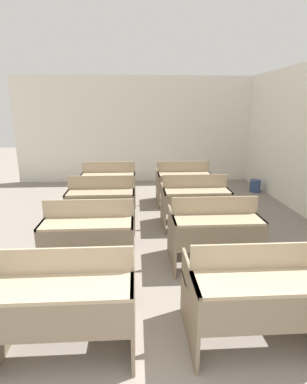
% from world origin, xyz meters
% --- Properties ---
extents(wall_back, '(6.34, 0.06, 2.78)m').
position_xyz_m(wall_back, '(0.00, 7.21, 1.39)').
color(wall_back, white).
rests_on(wall_back, ground_plane).
extents(bench_front_left, '(1.08, 0.78, 0.90)m').
position_xyz_m(bench_front_left, '(-0.57, 1.17, 0.46)').
color(bench_front_left, '#7E6F58').
rests_on(bench_front_left, ground_plane).
extents(bench_front_right, '(1.08, 0.78, 0.90)m').
position_xyz_m(bench_front_right, '(0.97, 1.16, 0.46)').
color(bench_front_right, '#7D6E57').
rests_on(bench_front_right, ground_plane).
extents(bench_second_left, '(1.08, 0.78, 0.90)m').
position_xyz_m(bench_second_left, '(-0.58, 2.46, 0.46)').
color(bench_second_left, '#80715A').
rests_on(bench_second_left, ground_plane).
extents(bench_second_right, '(1.08, 0.78, 0.90)m').
position_xyz_m(bench_second_right, '(0.97, 2.49, 0.46)').
color(bench_second_right, '#7B6C55').
rests_on(bench_second_right, ground_plane).
extents(bench_third_left, '(1.08, 0.78, 0.90)m').
position_xyz_m(bench_third_left, '(-0.57, 3.79, 0.46)').
color(bench_third_left, '#796A53').
rests_on(bench_third_left, ground_plane).
extents(bench_third_right, '(1.08, 0.78, 0.90)m').
position_xyz_m(bench_third_right, '(0.98, 3.78, 0.46)').
color(bench_third_right, '#7C6D56').
rests_on(bench_third_right, ground_plane).
extents(bench_back_left, '(1.08, 0.78, 0.90)m').
position_xyz_m(bench_back_left, '(-0.56, 5.11, 0.46)').
color(bench_back_left, '#81725B').
rests_on(bench_back_left, ground_plane).
extents(bench_back_right, '(1.08, 0.78, 0.90)m').
position_xyz_m(bench_back_right, '(0.98, 5.08, 0.46)').
color(bench_back_right, '#7E6F58').
rests_on(bench_back_right, ground_plane).
extents(wastepaper_bin, '(0.25, 0.25, 0.30)m').
position_xyz_m(wastepaper_bin, '(2.88, 5.87, 0.15)').
color(wastepaper_bin, '#33477A').
rests_on(wastepaper_bin, ground_plane).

